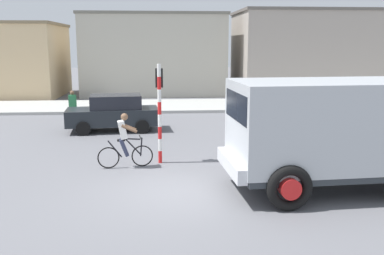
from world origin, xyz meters
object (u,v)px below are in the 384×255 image
object	(u,v)px
truck_foreground	(332,128)
traffic_light_pole	(159,100)
pedestrian_near_kerb	(73,107)
car_red_near	(114,113)
cyclist	(125,141)

from	to	relation	value
truck_foreground	traffic_light_pole	distance (m)	5.44
truck_foreground	traffic_light_pole	xyz separation A→B (m)	(-4.46, 3.08, 0.40)
pedestrian_near_kerb	traffic_light_pole	bearing A→B (deg)	-59.86
traffic_light_pole	car_red_near	distance (m)	5.89
truck_foreground	pedestrian_near_kerb	bearing A→B (deg)	130.10
cyclist	traffic_light_pole	world-z (taller)	traffic_light_pole
car_red_near	pedestrian_near_kerb	distance (m)	2.73
cyclist	traffic_light_pole	xyz separation A→B (m)	(1.10, 0.54, 1.20)
car_red_near	traffic_light_pole	bearing A→B (deg)	-69.34
cyclist	traffic_light_pole	bearing A→B (deg)	26.13
traffic_light_pole	car_red_near	bearing A→B (deg)	110.66
truck_foreground	traffic_light_pole	bearing A→B (deg)	145.35
car_red_near	cyclist	bearing A→B (deg)	-81.03
traffic_light_pole	car_red_near	xyz separation A→B (m)	(-2.03, 5.39, -1.25)
truck_foreground	car_red_near	bearing A→B (deg)	127.47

